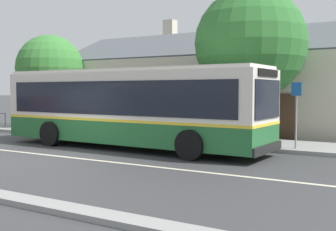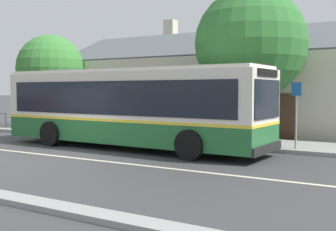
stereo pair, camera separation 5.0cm
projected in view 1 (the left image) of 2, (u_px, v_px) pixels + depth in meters
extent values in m
plane|color=#38383A|center=(53.00, 156.00, 14.50)|extent=(300.00, 300.00, 0.00)
cube|color=gray|center=(149.00, 137.00, 19.65)|extent=(60.00, 3.00, 0.15)
cube|color=beige|center=(53.00, 156.00, 14.50)|extent=(60.00, 0.16, 0.01)
cube|color=beige|center=(249.00, 95.00, 23.91)|extent=(20.84, 8.46, 3.97)
cube|color=#4C5156|center=(236.00, 41.00, 21.92)|extent=(21.44, 4.29, 1.87)
cube|color=#4C5156|center=(262.00, 48.00, 25.55)|extent=(21.44, 4.29, 1.87)
cube|color=beige|center=(170.00, 30.00, 27.30)|extent=(0.70, 0.70, 1.20)
cube|color=black|center=(101.00, 92.00, 23.96)|extent=(1.10, 0.06, 1.30)
cube|color=black|center=(219.00, 92.00, 20.24)|extent=(1.10, 0.06, 1.30)
cube|color=#4C3323|center=(284.00, 117.00, 18.72)|extent=(1.00, 0.06, 2.10)
cube|color=#236633|center=(129.00, 130.00, 16.38)|extent=(11.16, 2.90, 0.84)
cube|color=yellow|center=(129.00, 118.00, 16.35)|extent=(11.18, 2.92, 0.10)
cube|color=silver|center=(129.00, 95.00, 16.30)|extent=(11.16, 2.90, 1.73)
cube|color=silver|center=(129.00, 71.00, 16.24)|extent=(10.94, 2.77, 0.12)
cube|color=black|center=(148.00, 97.00, 17.36)|extent=(10.19, 0.40, 1.23)
cube|color=black|center=(107.00, 98.00, 15.24)|extent=(10.19, 0.40, 1.23)
cube|color=black|center=(268.00, 99.00, 13.30)|extent=(0.12, 2.20, 1.23)
cube|color=black|center=(268.00, 73.00, 13.25)|extent=(0.10, 1.75, 0.24)
cube|color=black|center=(268.00, 149.00, 13.38)|extent=(0.17, 2.50, 0.28)
cube|color=#197233|center=(122.00, 126.00, 18.19)|extent=(3.10, 0.14, 0.59)
cube|color=black|center=(246.00, 113.00, 15.07)|extent=(0.90, 0.06, 2.32)
cylinder|color=black|center=(223.00, 138.00, 15.58)|extent=(1.01, 0.32, 1.00)
cylinder|color=black|center=(190.00, 145.00, 13.49)|extent=(1.01, 0.32, 1.00)
cylinder|color=black|center=(93.00, 129.00, 19.09)|extent=(1.01, 0.32, 1.00)
cylinder|color=black|center=(51.00, 134.00, 16.99)|extent=(1.01, 0.32, 1.00)
cube|color=#4C4C4C|center=(33.00, 121.00, 23.02)|extent=(1.84, 0.10, 0.04)
cube|color=#4C4C4C|center=(31.00, 121.00, 22.90)|extent=(1.84, 0.10, 0.04)
cube|color=#4C4C4C|center=(29.00, 121.00, 22.77)|extent=(1.84, 0.10, 0.04)
cube|color=#4C4C4C|center=(27.00, 115.00, 22.65)|extent=(1.84, 0.04, 0.10)
cube|color=#4C4C4C|center=(27.00, 113.00, 22.64)|extent=(1.84, 0.04, 0.10)
cube|color=black|center=(41.00, 125.00, 22.54)|extent=(0.08, 0.43, 0.45)
cube|color=black|center=(22.00, 124.00, 23.28)|extent=(0.08, 0.43, 0.45)
cube|color=#4C4C4C|center=(103.00, 123.00, 21.02)|extent=(1.78, 0.10, 0.04)
cube|color=#4C4C4C|center=(101.00, 124.00, 20.90)|extent=(1.78, 0.10, 0.04)
cube|color=#4C4C4C|center=(99.00, 124.00, 20.77)|extent=(1.78, 0.10, 0.04)
cube|color=#4C4C4C|center=(97.00, 118.00, 20.65)|extent=(1.78, 0.04, 0.10)
cube|color=#4C4C4C|center=(97.00, 115.00, 20.64)|extent=(1.78, 0.04, 0.10)
cube|color=black|center=(112.00, 129.00, 20.55)|extent=(0.08, 0.43, 0.45)
cube|color=black|center=(90.00, 127.00, 21.27)|extent=(0.08, 0.43, 0.45)
cylinder|color=#4C3828|center=(250.00, 111.00, 18.27)|extent=(0.34, 0.34, 2.69)
sphere|color=#2D6B2D|center=(250.00, 44.00, 18.09)|extent=(4.80, 4.80, 4.80)
cylinder|color=#4C3828|center=(51.00, 109.00, 24.63)|extent=(0.42, 0.42, 2.26)
sphere|color=#387A33|center=(50.00, 68.00, 24.48)|extent=(3.89, 3.89, 3.89)
sphere|color=#387A33|center=(50.00, 78.00, 24.29)|extent=(2.58, 2.58, 2.58)
cylinder|color=gray|center=(296.00, 115.00, 15.15)|extent=(0.07, 0.07, 2.40)
cube|color=#1959A5|center=(296.00, 89.00, 15.07)|extent=(0.36, 0.03, 0.48)
cylinder|color=slate|center=(5.00, 120.00, 24.53)|extent=(0.06, 0.06, 0.75)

